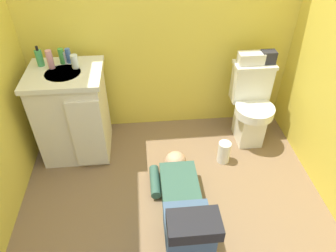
{
  "coord_description": "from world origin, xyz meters",
  "views": [
    {
      "loc": [
        -0.19,
        -1.48,
        2.03
      ],
      "look_at": [
        -0.0,
        0.46,
        0.45
      ],
      "focal_mm": 33.29,
      "sensor_mm": 36.0,
      "label": 1
    }
  ],
  "objects_px": {
    "vanity_cabinet": "(73,113)",
    "tissue_box": "(251,58)",
    "bottle_blue": "(68,56)",
    "faucet": "(65,58)",
    "bottle_pink": "(50,59)",
    "bottle_clear": "(75,62)",
    "toilet": "(251,105)",
    "toiletry_bag": "(268,57)",
    "person_plumber": "(183,205)",
    "paper_towel_roll": "(224,152)",
    "bottle_green": "(62,56)",
    "soap_dispenser": "(39,58)"
  },
  "relations": [
    {
      "from": "soap_dispenser",
      "to": "bottle_pink",
      "type": "distance_m",
      "value": 0.11
    },
    {
      "from": "vanity_cabinet",
      "to": "tissue_box",
      "type": "xyz_separation_m",
      "value": [
        1.55,
        0.13,
        0.38
      ]
    },
    {
      "from": "tissue_box",
      "to": "toiletry_bag",
      "type": "height_order",
      "value": "toiletry_bag"
    },
    {
      "from": "soap_dispenser",
      "to": "bottle_green",
      "type": "height_order",
      "value": "soap_dispenser"
    },
    {
      "from": "soap_dispenser",
      "to": "paper_towel_roll",
      "type": "height_order",
      "value": "soap_dispenser"
    },
    {
      "from": "toiletry_bag",
      "to": "bottle_clear",
      "type": "xyz_separation_m",
      "value": [
        -1.61,
        -0.07,
        0.07
      ]
    },
    {
      "from": "faucet",
      "to": "paper_towel_roll",
      "type": "bearing_deg",
      "value": -18.25
    },
    {
      "from": "bottle_blue",
      "to": "soap_dispenser",
      "type": "bearing_deg",
      "value": -173.02
    },
    {
      "from": "tissue_box",
      "to": "bottle_blue",
      "type": "xyz_separation_m",
      "value": [
        -1.52,
        0.03,
        0.08
      ]
    },
    {
      "from": "person_plumber",
      "to": "bottle_blue",
      "type": "distance_m",
      "value": 1.49
    },
    {
      "from": "soap_dispenser",
      "to": "toilet",
      "type": "bearing_deg",
      "value": -2.87
    },
    {
      "from": "faucet",
      "to": "bottle_clear",
      "type": "xyz_separation_m",
      "value": [
        0.09,
        -0.09,
        0.01
      ]
    },
    {
      "from": "paper_towel_roll",
      "to": "vanity_cabinet",
      "type": "bearing_deg",
      "value": 167.69
    },
    {
      "from": "toiletry_bag",
      "to": "bottle_blue",
      "type": "bearing_deg",
      "value": 179.1
    },
    {
      "from": "tissue_box",
      "to": "toilet",
      "type": "bearing_deg",
      "value": -63.57
    },
    {
      "from": "vanity_cabinet",
      "to": "tissue_box",
      "type": "distance_m",
      "value": 1.6
    },
    {
      "from": "bottle_green",
      "to": "bottle_blue",
      "type": "relative_size",
      "value": 1.03
    },
    {
      "from": "bottle_blue",
      "to": "faucet",
      "type": "bearing_deg",
      "value": -167.36
    },
    {
      "from": "toilet",
      "to": "paper_towel_roll",
      "type": "relative_size",
      "value": 3.61
    },
    {
      "from": "paper_towel_roll",
      "to": "person_plumber",
      "type": "bearing_deg",
      "value": -127.4
    },
    {
      "from": "vanity_cabinet",
      "to": "bottle_green",
      "type": "distance_m",
      "value": 0.49
    },
    {
      "from": "tissue_box",
      "to": "toiletry_bag",
      "type": "relative_size",
      "value": 1.77
    },
    {
      "from": "faucet",
      "to": "bottle_blue",
      "type": "distance_m",
      "value": 0.03
    },
    {
      "from": "person_plumber",
      "to": "soap_dispenser",
      "type": "xyz_separation_m",
      "value": [
        -1.05,
        0.99,
        0.71
      ]
    },
    {
      "from": "toilet",
      "to": "tissue_box",
      "type": "distance_m",
      "value": 0.44
    },
    {
      "from": "toilet",
      "to": "soap_dispenser",
      "type": "height_order",
      "value": "soap_dispenser"
    },
    {
      "from": "bottle_blue",
      "to": "bottle_green",
      "type": "bearing_deg",
      "value": -174.87
    },
    {
      "from": "paper_towel_roll",
      "to": "bottle_pink",
      "type": "bearing_deg",
      "value": 165.64
    },
    {
      "from": "bottle_blue",
      "to": "tissue_box",
      "type": "bearing_deg",
      "value": -0.99
    },
    {
      "from": "person_plumber",
      "to": "bottle_green",
      "type": "bearing_deg",
      "value": 130.8
    },
    {
      "from": "faucet",
      "to": "bottle_pink",
      "type": "relative_size",
      "value": 0.67
    },
    {
      "from": "person_plumber",
      "to": "toilet",
      "type": "bearing_deg",
      "value": 50.43
    },
    {
      "from": "bottle_clear",
      "to": "vanity_cabinet",
      "type": "bearing_deg",
      "value": -146.29
    },
    {
      "from": "bottle_clear",
      "to": "paper_towel_roll",
      "type": "xyz_separation_m",
      "value": [
        1.21,
        -0.34,
        -0.77
      ]
    },
    {
      "from": "person_plumber",
      "to": "bottle_blue",
      "type": "bearing_deg",
      "value": 128.91
    },
    {
      "from": "soap_dispenser",
      "to": "bottle_clear",
      "type": "bearing_deg",
      "value": -13.14
    },
    {
      "from": "bottle_pink",
      "to": "bottle_blue",
      "type": "bearing_deg",
      "value": 31.52
    },
    {
      "from": "soap_dispenser",
      "to": "bottle_green",
      "type": "distance_m",
      "value": 0.17
    },
    {
      "from": "person_plumber",
      "to": "bottle_pink",
      "type": "relative_size",
      "value": 7.13
    },
    {
      "from": "person_plumber",
      "to": "paper_towel_roll",
      "type": "relative_size",
      "value": 5.12
    },
    {
      "from": "toilet",
      "to": "toiletry_bag",
      "type": "xyz_separation_m",
      "value": [
        0.1,
        0.09,
        0.44
      ]
    },
    {
      "from": "soap_dispenser",
      "to": "bottle_green",
      "type": "xyz_separation_m",
      "value": [
        0.17,
        0.02,
        -0.0
      ]
    },
    {
      "from": "soap_dispenser",
      "to": "paper_towel_roll",
      "type": "relative_size",
      "value": 0.8
    },
    {
      "from": "bottle_pink",
      "to": "bottle_green",
      "type": "distance_m",
      "value": 0.11
    },
    {
      "from": "vanity_cabinet",
      "to": "toilet",
      "type": "bearing_deg",
      "value": 1.3
    },
    {
      "from": "toiletry_bag",
      "to": "bottle_green",
      "type": "distance_m",
      "value": 1.73
    },
    {
      "from": "person_plumber",
      "to": "bottle_blue",
      "type": "relative_size",
      "value": 8.62
    },
    {
      "from": "faucet",
      "to": "toiletry_bag",
      "type": "bearing_deg",
      "value": -0.65
    },
    {
      "from": "faucet",
      "to": "bottle_clear",
      "type": "bearing_deg",
      "value": -42.75
    },
    {
      "from": "bottle_pink",
      "to": "paper_towel_roll",
      "type": "height_order",
      "value": "bottle_pink"
    }
  ]
}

